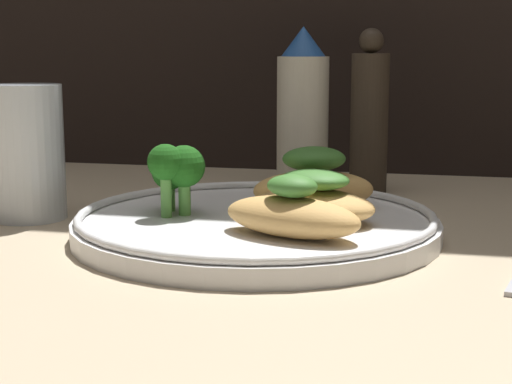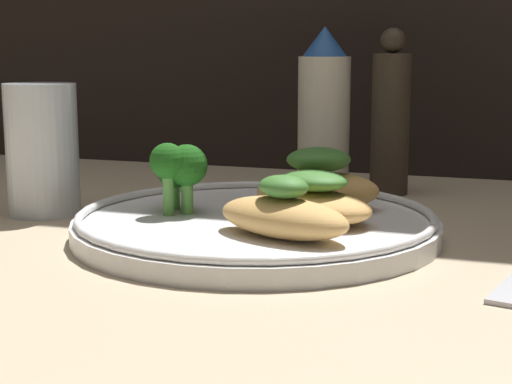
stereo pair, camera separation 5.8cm
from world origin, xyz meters
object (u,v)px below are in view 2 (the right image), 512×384
(plate, at_px, (256,224))
(drinking_glass, at_px, (42,149))
(broccoli_bunch, at_px, (177,168))
(sauce_bottle, at_px, (322,113))
(pepper_grinder, at_px, (391,119))

(plate, height_order, drinking_glass, drinking_glass)
(broccoli_bunch, bearing_deg, drinking_glass, 170.88)
(plate, distance_m, sauce_bottle, 0.22)
(broccoli_bunch, height_order, drinking_glass, drinking_glass)
(sauce_bottle, bearing_deg, drinking_glass, -136.08)
(pepper_grinder, bearing_deg, plate, -107.42)
(drinking_glass, bearing_deg, sauce_bottle, 43.92)
(plate, bearing_deg, pepper_grinder, 72.58)
(plate, xyz_separation_m, drinking_glass, (-0.20, 0.02, 0.05))
(pepper_grinder, xyz_separation_m, drinking_glass, (-0.26, -0.19, -0.02))
(sauce_bottle, xyz_separation_m, drinking_glass, (-0.19, -0.19, -0.02))
(plate, relative_size, drinking_glass, 2.47)
(drinking_glass, bearing_deg, plate, -6.13)
(plate, distance_m, drinking_glass, 0.20)
(plate, height_order, sauce_bottle, sauce_bottle)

